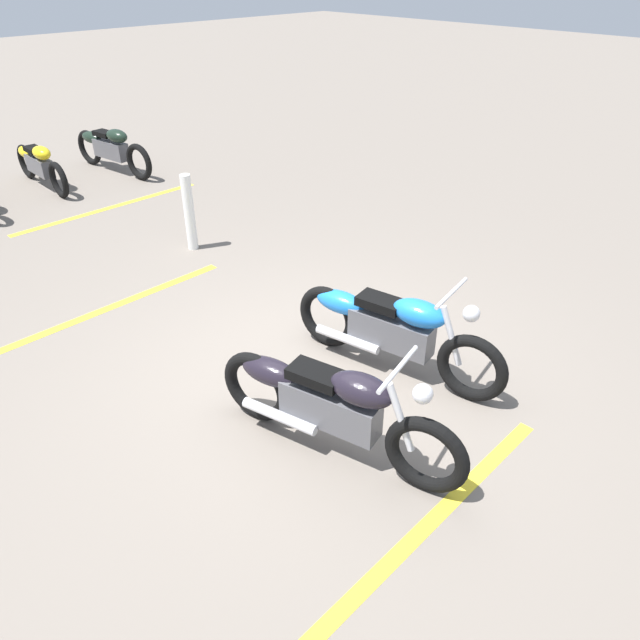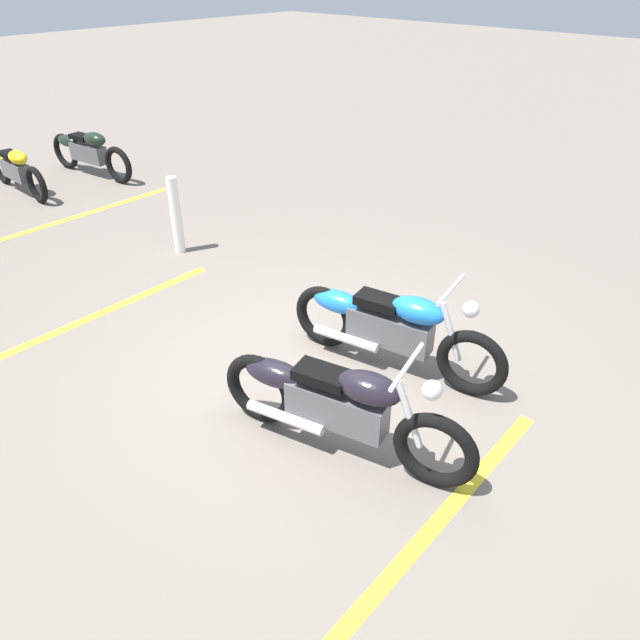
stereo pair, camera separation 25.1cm
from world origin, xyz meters
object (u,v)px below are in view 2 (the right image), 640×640
motorcycle_bright_foreground (389,326)px  motorcycle_row_far_left (88,151)px  motorcycle_dark_foreground (335,403)px  bollard_post (176,215)px  motorcycle_row_left (15,168)px

motorcycle_bright_foreground → motorcycle_row_far_left: bearing=160.8°
motorcycle_bright_foreground → motorcycle_dark_foreground: (-0.38, 1.21, 0.00)m
motorcycle_bright_foreground → motorcycle_row_far_left: 7.70m
motorcycle_row_far_left → motorcycle_dark_foreground: bearing=-23.8°
motorcycle_dark_foreground → bollard_post: bearing=146.5°
motorcycle_row_left → bollard_post: bearing=6.8°
bollard_post → motorcycle_dark_foreground: bearing=160.7°
motorcycle_bright_foreground → bollard_post: (3.69, -0.22, 0.06)m
motorcycle_row_far_left → motorcycle_row_left: size_ratio=1.07×
motorcycle_row_far_left → motorcycle_row_left: (0.07, 1.30, -0.03)m
motorcycle_bright_foreground → motorcycle_dark_foreground: size_ratio=1.01×
motorcycle_dark_foreground → motorcycle_row_far_left: size_ratio=1.02×
motorcycle_dark_foreground → bollard_post: size_ratio=2.09×
motorcycle_dark_foreground → motorcycle_row_left: size_ratio=1.09×
motorcycle_dark_foreground → motorcycle_row_far_left: 8.33m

